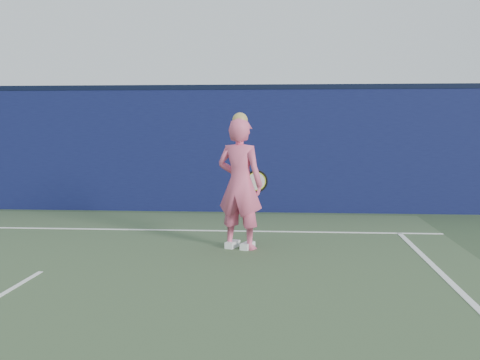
{
  "coord_description": "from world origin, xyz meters",
  "views": [
    {
      "loc": [
        2.96,
        -5.9,
        1.76
      ],
      "look_at": [
        2.29,
        2.61,
        1.0
      ],
      "focal_mm": 45.0,
      "sensor_mm": 36.0,
      "label": 1
    }
  ],
  "objects": [
    {
      "name": "player",
      "position": [
        2.29,
        2.61,
        0.94
      ],
      "size": [
        0.8,
        0.66,
        1.95
      ],
      "rotation": [
        0.0,
        0.0,
        2.78
      ],
      "color": "#E3587F",
      "rests_on": "ground"
    },
    {
      "name": "racket",
      "position": [
        2.47,
        3.04,
        0.93
      ],
      "size": [
        0.63,
        0.17,
        0.34
      ],
      "rotation": [
        0.0,
        0.0,
        -0.26
      ],
      "color": "black",
      "rests_on": "ground"
    },
    {
      "name": "ground",
      "position": [
        0.0,
        0.0,
        0.0
      ],
      "size": [
        80.0,
        80.0,
        0.0
      ],
      "primitive_type": "plane",
      "color": "#34462B",
      "rests_on": "ground"
    },
    {
      "name": "wall_cap",
      "position": [
        0.0,
        6.5,
        2.55
      ],
      "size": [
        24.0,
        0.42,
        0.1
      ],
      "primitive_type": "cube",
      "color": "black",
      "rests_on": "backstop_wall"
    },
    {
      "name": "backstop_wall",
      "position": [
        0.0,
        6.5,
        1.25
      ],
      "size": [
        24.0,
        0.4,
        2.5
      ],
      "primitive_type": "cube",
      "color": "#0D1139",
      "rests_on": "ground"
    }
  ]
}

